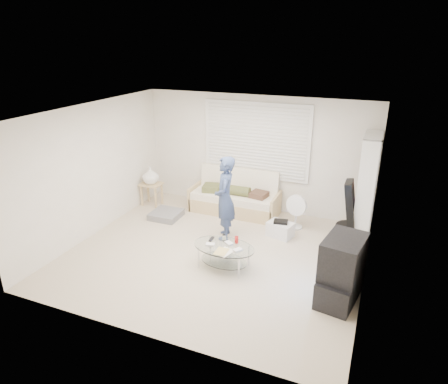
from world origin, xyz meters
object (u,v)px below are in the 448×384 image
at_px(bookshelf, 367,187).
at_px(tv_unit, 342,270).
at_px(coffee_table, 224,250).
at_px(futon_sofa, 235,198).

bearing_deg(bookshelf, tv_unit, -93.17).
relative_size(tv_unit, coffee_table, 0.91).
bearing_deg(coffee_table, futon_sofa, 106.31).
xyz_separation_m(futon_sofa, coffee_table, (0.64, -2.20, 0.01)).
xyz_separation_m(futon_sofa, bookshelf, (2.65, -0.11, 0.68)).
xyz_separation_m(tv_unit, coffee_table, (-1.89, 0.16, -0.17)).
distance_m(futon_sofa, tv_unit, 3.47).
bearing_deg(futon_sofa, tv_unit, -43.05).
distance_m(tv_unit, coffee_table, 1.90).
xyz_separation_m(bookshelf, tv_unit, (-0.13, -2.25, -0.51)).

